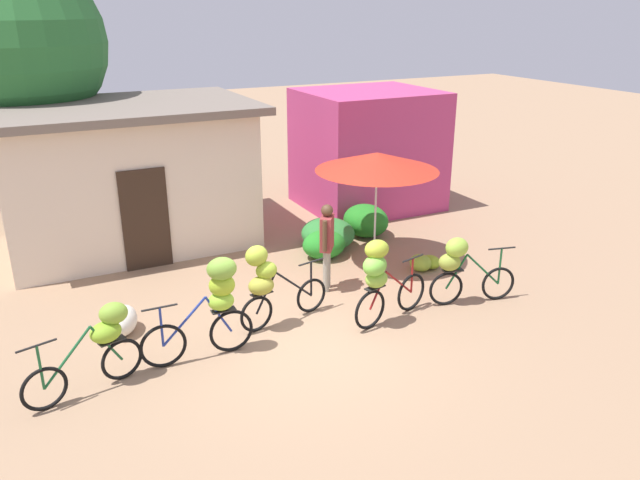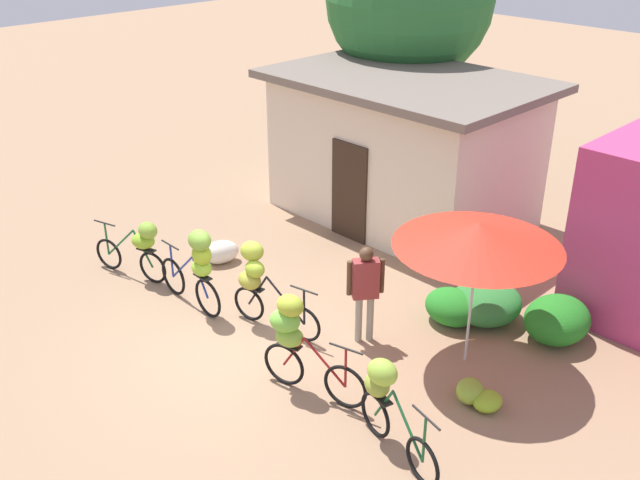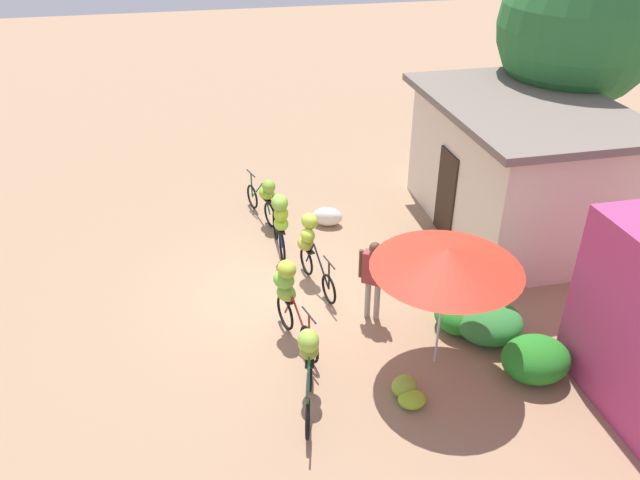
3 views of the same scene
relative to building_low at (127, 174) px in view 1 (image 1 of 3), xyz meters
The scene contains 16 objects.
ground_plane 5.95m from the building_low, 74.89° to the right, with size 60.00×60.00×0.00m, color #9A795B.
building_low is the anchor object (origin of this frame).
shop_pink 5.97m from the building_low, ahead, with size 3.20×2.80×2.93m, color #B83A71.
tree_behind_building 3.69m from the building_low, 129.37° to the left, with size 3.78×3.78×6.02m.
hedge_bush_front_left 4.47m from the building_low, 39.24° to the right, with size 0.90×0.77×0.57m, color #258726.
hedge_bush_front_right 4.46m from the building_low, 31.50° to the right, with size 1.12×1.21×0.63m, color #2F7F36.
hedge_bush_mid 5.28m from the building_low, 22.29° to the right, with size 0.97×1.14×0.71m, color #258124.
market_umbrella 5.37m from the building_low, 39.74° to the right, with size 2.39×2.39×2.27m.
bicycle_leftmost 5.75m from the building_low, 104.66° to the right, with size 1.61×0.60×1.17m.
bicycle_near_pile 5.45m from the building_low, 88.06° to the right, with size 1.69×0.40×1.54m.
bicycle_center_loaded 5.15m from the building_low, 76.54° to the right, with size 1.67×0.51×1.43m.
bicycle_by_shop 6.38m from the building_low, 63.62° to the right, with size 1.62×0.62×1.49m.
bicycle_rightmost 7.24m from the building_low, 51.88° to the right, with size 1.56×0.52×1.24m.
banana_pile_on_ground 6.51m from the building_low, 40.78° to the right, with size 0.72×0.56×0.33m.
produce_sack 4.42m from the building_low, 103.09° to the right, with size 0.70×0.44×0.44m, color silver.
person_vendor 4.93m from the building_low, 56.91° to the right, with size 0.40×0.48×1.63m.
Camera 1 is at (-3.59, -7.82, 4.90)m, focal length 35.07 mm.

